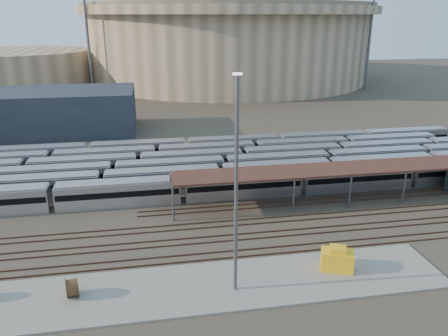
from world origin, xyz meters
TOP-DOWN VIEW (x-y plane):
  - ground at (0.00, 0.00)m, footprint 420.00×420.00m
  - apron at (-5.00, -15.00)m, footprint 50.00×9.00m
  - subway_trains at (-1.82, 18.50)m, footprint 127.48×23.90m
  - inspection_shed at (22.00, 4.00)m, footprint 60.30×6.00m
  - empty_tracks at (0.00, -5.00)m, footprint 170.00×9.62m
  - stadium at (25.00, 140.00)m, footprint 124.00×124.00m
  - secondary_arena at (-60.00, 130.00)m, footprint 56.00×56.00m
  - service_building at (-35.00, 55.00)m, footprint 42.00×20.00m
  - floodlight_0 at (-30.00, 110.00)m, footprint 4.00×1.00m
  - floodlight_2 at (70.00, 100.00)m, footprint 4.00×1.00m
  - floodlight_3 at (-10.00, 160.00)m, footprint 4.00×1.00m
  - cable_reel_west at (-19.07, -14.42)m, footprint 1.51×2.19m
  - yard_light_pole at (-2.82, -16.02)m, footprint 0.81×0.36m
  - yellow_equipment at (8.99, -14.24)m, footprint 4.03×3.29m

SIDE VIEW (x-z plane):
  - ground at x=0.00m, z-range 0.00..0.00m
  - empty_tracks at x=0.00m, z-range 0.00..0.18m
  - apron at x=-5.00m, z-range 0.00..0.20m
  - cable_reel_west at x=-19.07m, z-range 0.20..2.20m
  - yellow_equipment at x=8.99m, z-range 0.20..2.38m
  - subway_trains at x=-1.82m, z-range 0.00..3.60m
  - inspection_shed at x=22.00m, z-range 2.33..7.63m
  - service_building at x=-35.00m, z-range 0.00..10.00m
  - secondary_arena at x=-60.00m, z-range 0.00..14.00m
  - yard_light_pole at x=-2.82m, z-range 0.28..22.21m
  - stadium at x=25.00m, z-range 0.22..32.72m
  - floodlight_0 at x=-30.00m, z-range 1.45..39.85m
  - floodlight_2 at x=70.00m, z-range 1.45..39.85m
  - floodlight_3 at x=-10.00m, z-range 1.45..39.85m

